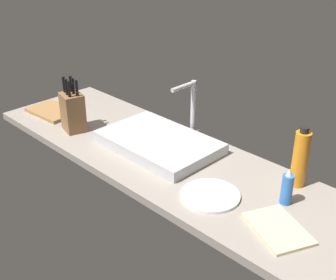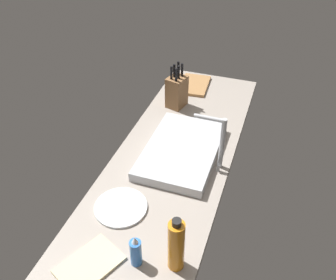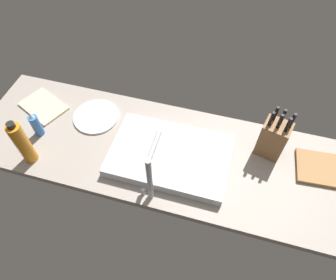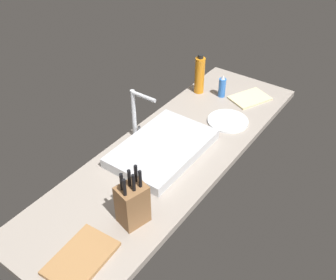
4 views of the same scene
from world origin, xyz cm
name	(u,v)px [view 2 (image 2 of 4)]	position (x,y,z in cm)	size (l,w,h in cm)	color
countertop_slab	(172,161)	(0.00, 0.00, 1.75)	(184.76, 57.48, 3.50)	gray
sink_basin	(182,151)	(-4.57, 3.57, 6.03)	(53.62, 34.76, 5.05)	#B7BABF
faucet	(219,139)	(-1.85, 21.99, 20.10)	(5.50, 15.29, 27.85)	#B7BABF
knife_block	(177,91)	(-47.56, -13.12, 13.56)	(13.42, 11.92, 26.82)	brown
cutting_board	(194,85)	(-73.83, -9.33, 4.40)	(26.33, 17.61, 1.80)	#9E7042
soap_bottle	(136,252)	(60.53, 6.25, 9.93)	(4.39, 4.39, 14.68)	blue
water_bottle	(176,245)	(56.84, 20.39, 15.31)	(6.07, 6.07, 25.12)	orange
dinner_plate	(121,207)	(38.23, -10.49, 4.10)	(22.86, 22.86, 1.20)	white
dish_towel	(90,265)	(67.56, -9.64, 4.10)	(23.05, 15.72, 1.20)	beige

